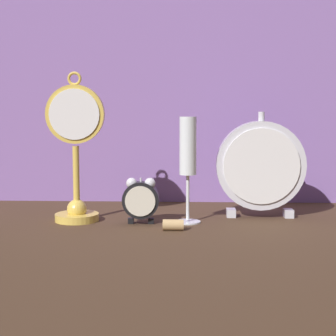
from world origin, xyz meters
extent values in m
plane|color=#422D1E|center=(0.00, 0.00, 0.00)|extent=(4.00, 4.00, 0.00)
cube|color=#8460A8|center=(0.00, 0.33, 0.32)|extent=(1.33, 0.01, 0.63)
cylinder|color=gold|center=(-0.20, 0.07, 0.01)|extent=(0.09, 0.09, 0.02)
sphere|color=gold|center=(-0.20, 0.07, 0.03)|extent=(0.04, 0.04, 0.04)
cylinder|color=gold|center=(-0.20, 0.07, 0.09)|extent=(0.01, 0.01, 0.15)
cylinder|color=gold|center=(-0.20, 0.07, 0.23)|extent=(0.13, 0.02, 0.13)
cylinder|color=silver|center=(-0.20, 0.06, 0.23)|extent=(0.11, 0.00, 0.11)
torus|color=gold|center=(-0.20, 0.07, 0.31)|extent=(0.03, 0.01, 0.03)
cube|color=black|center=(-0.08, 0.05, 0.01)|extent=(0.01, 0.01, 0.01)
cube|color=black|center=(-0.03, 0.05, 0.01)|extent=(0.01, 0.01, 0.01)
cylinder|color=black|center=(-0.06, 0.05, 0.05)|extent=(0.08, 0.03, 0.08)
cylinder|color=beige|center=(-0.06, 0.03, 0.05)|extent=(0.06, 0.00, 0.06)
sphere|color=silver|center=(-0.08, 0.05, 0.09)|extent=(0.02, 0.02, 0.02)
sphere|color=silver|center=(-0.04, 0.05, 0.09)|extent=(0.02, 0.02, 0.02)
cylinder|color=silver|center=(-0.06, 0.05, 0.09)|extent=(0.00, 0.00, 0.01)
cube|color=silver|center=(0.14, 0.13, 0.01)|extent=(0.02, 0.03, 0.02)
cube|color=silver|center=(0.27, 0.13, 0.01)|extent=(0.02, 0.03, 0.02)
cylinder|color=silver|center=(0.20, 0.13, 0.12)|extent=(0.20, 0.04, 0.20)
cylinder|color=silver|center=(0.20, 0.11, 0.12)|extent=(0.17, 0.00, 0.17)
cylinder|color=silver|center=(0.20, 0.13, 0.23)|extent=(0.01, 0.01, 0.02)
cylinder|color=silver|center=(0.04, 0.06, 0.00)|extent=(0.06, 0.06, 0.01)
cylinder|color=silver|center=(0.04, 0.06, 0.05)|extent=(0.01, 0.01, 0.10)
cylinder|color=white|center=(0.04, 0.06, 0.16)|extent=(0.04, 0.04, 0.12)
cylinder|color=beige|center=(0.04, 0.06, 0.14)|extent=(0.03, 0.03, 0.08)
cylinder|color=tan|center=(0.01, -0.01, 0.01)|extent=(0.04, 0.02, 0.02)
camera|label=1|loc=(0.05, -1.12, 0.25)|focal=60.00mm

